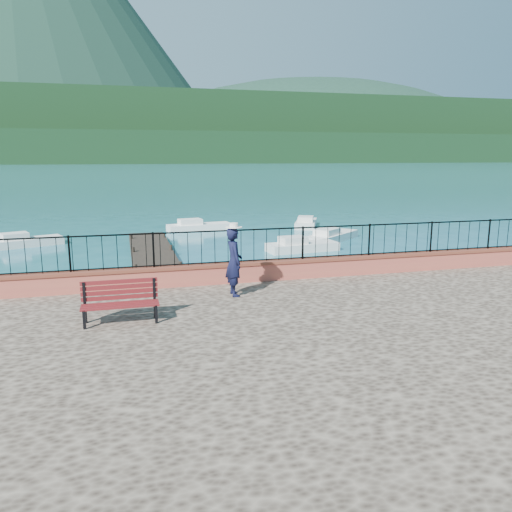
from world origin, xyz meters
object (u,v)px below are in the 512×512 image
boat_1 (303,243)px  boat_5 (306,221)px  boat_3 (26,239)px  boat_4 (199,224)px  park_bench (121,310)px  person (234,262)px  boat_2 (332,234)px

boat_1 → boat_5: 8.94m
boat_3 → boat_4: bearing=-3.3°
park_bench → boat_1: (9.00, 12.79, -1.08)m
person → boat_3: (-7.90, 16.47, -1.71)m
boat_3 → boat_5: bearing=-11.6°
boat_2 → boat_5: same height
park_bench → boat_2: size_ratio=0.38×
boat_2 → boat_5: size_ratio=1.21×
park_bench → boat_5: 24.45m
person → boat_5: 21.79m
boat_3 → boat_5: same height
person → boat_2: bearing=-35.3°
park_bench → person: person is taller
boat_1 → boat_4: 9.43m
park_bench → person: (2.91, 1.51, 0.62)m
person → boat_3: person is taller
boat_1 → boat_2: bearing=36.6°
park_bench → boat_3: bearing=105.6°
person → boat_4: person is taller
person → boat_4: size_ratio=0.44×
park_bench → boat_3: park_bench is taller
park_bench → boat_4: 21.90m
boat_2 → park_bench: bearing=-166.8°
park_bench → boat_1: 15.68m
boat_3 → boat_4: size_ratio=0.88×
person → boat_5: size_ratio=0.51×
boat_4 → boat_3: bearing=-169.5°
boat_5 → boat_1: bearing=-177.4°
park_bench → boat_1: size_ratio=0.45×
boat_4 → boat_1: bearing=-72.6°
boat_1 → boat_5: bearing=61.9°
park_bench → boat_1: park_bench is taller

